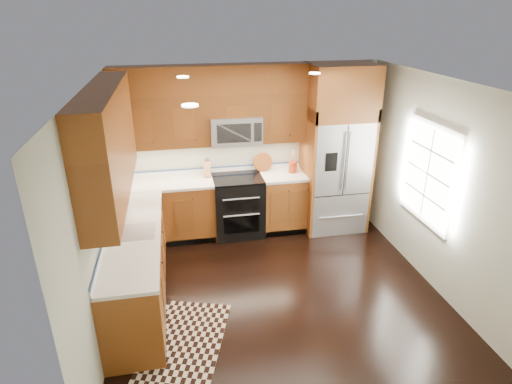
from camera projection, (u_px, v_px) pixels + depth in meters
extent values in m
plane|color=black|center=(278.00, 292.00, 5.43)|extent=(4.00, 4.00, 0.00)
cube|color=#AEB4A2|center=(250.00, 148.00, 6.72)|extent=(4.00, 0.02, 2.60)
cube|color=#AEB4A2|center=(99.00, 214.00, 4.57)|extent=(0.02, 4.00, 2.60)
cube|color=#AEB4A2|center=(438.00, 187.00, 5.27)|extent=(0.02, 4.00, 2.60)
cube|color=white|center=(429.00, 173.00, 5.41)|extent=(0.04, 1.10, 1.30)
cube|color=white|center=(428.00, 174.00, 5.41)|extent=(0.02, 0.95, 1.15)
cube|color=brown|center=(169.00, 212.00, 6.56)|extent=(1.37, 0.60, 0.90)
cube|color=brown|center=(283.00, 202.00, 6.87)|extent=(0.72, 0.60, 0.90)
cube|color=brown|center=(138.00, 268.00, 5.14)|extent=(0.60, 2.40, 0.90)
cube|color=silver|center=(216.00, 180.00, 6.50)|extent=(2.85, 0.62, 0.04)
cube|color=silver|center=(133.00, 234.00, 4.95)|extent=(0.62, 2.40, 0.04)
cube|color=brown|center=(213.00, 119.00, 6.26)|extent=(2.85, 0.33, 0.75)
cube|color=brown|center=(111.00, 161.00, 4.57)|extent=(0.33, 2.40, 0.75)
cube|color=brown|center=(211.00, 79.00, 6.03)|extent=(2.85, 0.33, 0.40)
cube|color=brown|center=(103.00, 107.00, 4.34)|extent=(0.33, 2.40, 0.40)
cube|color=black|center=(238.00, 206.00, 6.71)|extent=(0.76, 0.64, 0.92)
cube|color=black|center=(238.00, 178.00, 6.52)|extent=(0.76, 0.60, 0.02)
cube|color=black|center=(241.00, 205.00, 6.36)|extent=(0.55, 0.01, 0.18)
cube|color=black|center=(242.00, 225.00, 6.49)|extent=(0.55, 0.01, 0.28)
cylinder|color=#B2B2B7|center=(241.00, 199.00, 6.29)|extent=(0.55, 0.02, 0.02)
cylinder|color=#B2B2B7|center=(242.00, 215.00, 6.40)|extent=(0.55, 0.02, 0.02)
cube|color=#B2B2B7|center=(235.00, 130.00, 6.35)|extent=(0.76, 0.40, 0.42)
cube|color=black|center=(234.00, 133.00, 6.17)|extent=(0.50, 0.01, 0.28)
cube|color=#B2B2B7|center=(335.00, 174.00, 6.77)|extent=(0.90, 0.74, 1.80)
cube|color=black|center=(345.00, 161.00, 6.30)|extent=(0.01, 0.01, 1.08)
cube|color=black|center=(331.00, 162.00, 6.26)|extent=(0.18, 0.01, 0.28)
cube|color=brown|center=(306.00, 170.00, 6.65)|extent=(0.04, 0.74, 2.00)
cube|color=brown|center=(363.00, 166.00, 6.82)|extent=(0.04, 0.74, 2.00)
cube|color=brown|center=(341.00, 92.00, 6.26)|extent=(0.98, 0.74, 0.80)
cube|color=#B2B2B7|center=(133.00, 232.00, 4.94)|extent=(0.50, 0.42, 0.02)
cylinder|color=#B2B2B7|center=(116.00, 215.00, 5.05)|extent=(0.02, 0.02, 0.28)
torus|color=#B2B2B7|center=(113.00, 207.00, 4.92)|extent=(0.18, 0.02, 0.18)
cube|color=black|center=(185.00, 341.00, 4.63)|extent=(1.14, 1.48, 0.01)
cube|color=#AA7652|center=(207.00, 169.00, 6.56)|extent=(0.13, 0.16, 0.23)
cylinder|color=#9E3113|center=(293.00, 167.00, 6.71)|extent=(0.16, 0.16, 0.17)
cylinder|color=brown|center=(263.00, 170.00, 6.80)|extent=(0.31, 0.31, 0.02)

